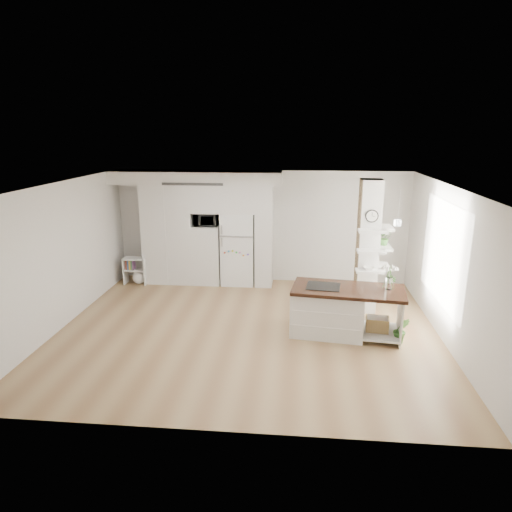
{
  "coord_description": "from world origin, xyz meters",
  "views": [
    {
      "loc": [
        0.9,
        -7.81,
        3.62
      ],
      "look_at": [
        0.07,
        0.9,
        1.19
      ],
      "focal_mm": 32.0,
      "sensor_mm": 36.0,
      "label": 1
    }
  ],
  "objects_px": {
    "refrigerator": "(238,248)",
    "floor_plant_a": "(401,330)",
    "bookshelf": "(137,272)",
    "kitchen_island": "(335,309)"
  },
  "relations": [
    {
      "from": "kitchen_island",
      "to": "bookshelf",
      "type": "distance_m",
      "value": 5.16
    },
    {
      "from": "refrigerator",
      "to": "floor_plant_a",
      "type": "bearing_deg",
      "value": -42.38
    },
    {
      "from": "bookshelf",
      "to": "floor_plant_a",
      "type": "height_order",
      "value": "bookshelf"
    },
    {
      "from": "bookshelf",
      "to": "floor_plant_a",
      "type": "distance_m",
      "value": 6.31
    },
    {
      "from": "refrigerator",
      "to": "bookshelf",
      "type": "distance_m",
      "value": 2.54
    },
    {
      "from": "bookshelf",
      "to": "kitchen_island",
      "type": "bearing_deg",
      "value": -27.56
    },
    {
      "from": "kitchen_island",
      "to": "bookshelf",
      "type": "xyz_separation_m",
      "value": [
        -4.57,
        2.38,
        -0.18
      ]
    },
    {
      "from": "refrigerator",
      "to": "floor_plant_a",
      "type": "height_order",
      "value": "refrigerator"
    },
    {
      "from": "kitchen_island",
      "to": "bookshelf",
      "type": "bearing_deg",
      "value": 159.51
    },
    {
      "from": "kitchen_island",
      "to": "bookshelf",
      "type": "relative_size",
      "value": 3.2
    }
  ]
}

